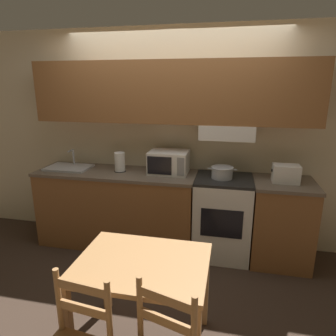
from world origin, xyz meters
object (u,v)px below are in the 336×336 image
(sink_basin, at_px, (69,167))
(paper_towel_roll, at_px, (120,162))
(dining_table, at_px, (142,275))
(stove_range, at_px, (222,217))
(toaster, at_px, (286,174))
(microwave, at_px, (169,162))
(cooking_pot, at_px, (222,172))

(sink_basin, distance_m, paper_towel_roll, 0.67)
(sink_basin, distance_m, dining_table, 1.99)
(stove_range, distance_m, toaster, 0.84)
(toaster, bearing_deg, stove_range, 178.10)
(toaster, height_order, sink_basin, sink_basin)
(toaster, relative_size, paper_towel_roll, 1.24)
(sink_basin, relative_size, paper_towel_roll, 2.28)
(stove_range, relative_size, microwave, 2.10)
(stove_range, height_order, toaster, toaster)
(stove_range, bearing_deg, cooking_pot, -157.82)
(sink_basin, bearing_deg, stove_range, 0.19)
(cooking_pot, bearing_deg, sink_basin, 179.87)
(stove_range, height_order, sink_basin, sink_basin)
(microwave, relative_size, toaster, 1.57)
(microwave, height_order, paper_towel_roll, microwave)
(stove_range, bearing_deg, sink_basin, -179.81)
(cooking_pot, relative_size, toaster, 1.13)
(sink_basin, xyz_separation_m, paper_towel_roll, (0.66, 0.02, 0.10))
(dining_table, bearing_deg, microwave, 94.67)
(stove_range, relative_size, cooking_pot, 2.91)
(stove_range, distance_m, microwave, 0.87)
(dining_table, bearing_deg, cooking_pot, 70.96)
(microwave, distance_m, dining_table, 1.57)
(cooking_pot, bearing_deg, microwave, 172.40)
(stove_range, xyz_separation_m, paper_towel_roll, (-1.21, 0.01, 0.58))
(microwave, xyz_separation_m, toaster, (1.26, -0.09, -0.03))
(cooking_pot, xyz_separation_m, microwave, (-0.61, 0.08, 0.06))
(cooking_pot, bearing_deg, toaster, -0.89)
(toaster, bearing_deg, microwave, 175.85)
(microwave, bearing_deg, toaster, -4.15)
(toaster, relative_size, dining_table, 0.30)
(cooking_pot, relative_size, paper_towel_roll, 1.40)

